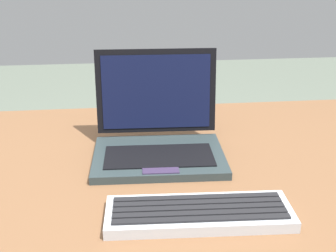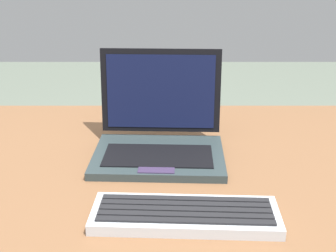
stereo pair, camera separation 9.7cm
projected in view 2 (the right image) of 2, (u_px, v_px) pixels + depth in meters
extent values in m
cube|color=brown|center=(119.00, 173.00, 1.01)|extent=(1.72, 0.84, 0.03)
cube|color=#293537|center=(160.00, 157.00, 1.03)|extent=(0.32, 0.23, 0.02)
cube|color=black|center=(160.00, 155.00, 1.01)|extent=(0.26, 0.13, 0.00)
cube|color=#342845|center=(158.00, 169.00, 0.95)|extent=(0.08, 0.04, 0.00)
cube|color=black|center=(162.00, 91.00, 1.09)|extent=(0.30, 0.04, 0.21)
cube|color=black|center=(162.00, 92.00, 1.08)|extent=(0.27, 0.03, 0.18)
cube|color=yellow|center=(162.00, 96.00, 1.09)|extent=(0.25, 0.01, 0.01)
cube|color=#B4B9C0|center=(187.00, 215.00, 0.80)|extent=(0.35, 0.13, 0.02)
cube|color=black|center=(186.00, 221.00, 0.76)|extent=(0.32, 0.03, 0.00)
cube|color=black|center=(187.00, 215.00, 0.78)|extent=(0.32, 0.03, 0.00)
cube|color=black|center=(187.00, 209.00, 0.80)|extent=(0.32, 0.03, 0.00)
cube|color=black|center=(187.00, 204.00, 0.81)|extent=(0.32, 0.03, 0.00)
cube|color=black|center=(187.00, 199.00, 0.83)|extent=(0.32, 0.03, 0.00)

